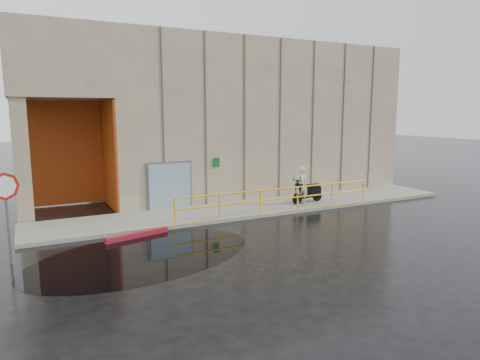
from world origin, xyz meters
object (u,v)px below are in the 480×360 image
(stop_sign, at_px, (6,198))
(red_curb, at_px, (137,235))
(person, at_px, (301,185))
(scooter, at_px, (308,186))

(stop_sign, bearing_deg, red_curb, 14.72)
(red_curb, bearing_deg, person, 10.39)
(scooter, relative_size, red_curb, 0.76)
(scooter, height_order, red_curb, scooter)
(red_curb, bearing_deg, stop_sign, -165.88)
(scooter, bearing_deg, stop_sign, -175.66)
(stop_sign, xyz_separation_m, red_curb, (3.96, 1.00, -1.89))
(stop_sign, relative_size, red_curb, 1.14)
(stop_sign, height_order, red_curb, stop_sign)
(stop_sign, bearing_deg, scooter, 12.20)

